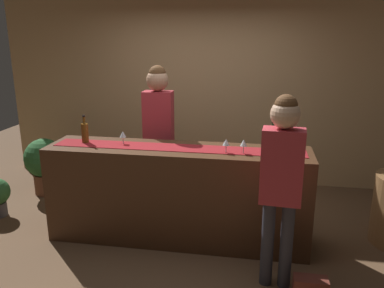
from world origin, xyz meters
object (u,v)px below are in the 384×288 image
bartender (158,123)px  wine_glass_mid_counter (244,143)px  wine_bottle_amber (85,133)px  customer_sipping (282,173)px  wine_bottle_green (272,140)px  wine_glass_near_customer (123,135)px  potted_plant_tall (45,162)px  wine_glass_far_end (226,143)px

bartender → wine_glass_mid_counter: bearing=145.7°
wine_bottle_amber → customer_sipping: size_ratio=0.18×
wine_bottle_amber → wine_glass_mid_counter: size_ratio=2.10×
wine_bottle_green → wine_bottle_amber: (-1.96, -0.05, 0.00)m
wine_bottle_green → wine_glass_near_customer: 1.54m
wine_glass_mid_counter → potted_plant_tall: (-2.74, 1.01, -0.68)m
wine_glass_near_customer → potted_plant_tall: 1.85m
customer_sipping → wine_glass_near_customer: bearing=160.7°
wine_bottle_amber → potted_plant_tall: wine_bottle_amber is taller
wine_bottle_green → customer_sipping: (0.06, -0.74, -0.08)m
bartender → wine_bottle_amber: bearing=38.5°
wine_glass_far_end → potted_plant_tall: size_ratio=0.18×
wine_bottle_amber → wine_glass_near_customer: (0.42, 0.02, -0.01)m
wine_glass_mid_counter → wine_glass_far_end: 0.17m
wine_bottle_green → bartender: bartender is taller
wine_glass_near_customer → wine_glass_far_end: 1.11m
wine_bottle_amber → potted_plant_tall: bearing=139.6°
wine_glass_near_customer → customer_sipping: 1.75m
wine_glass_far_end → wine_glass_mid_counter: bearing=1.1°
wine_glass_far_end → customer_sipping: customer_sipping is taller
wine_bottle_amber → wine_glass_mid_counter: (1.69, -0.11, -0.01)m
wine_glass_mid_counter → bartender: bartender is taller
wine_glass_near_customer → wine_glass_far_end: (1.10, -0.13, 0.00)m
wine_glass_far_end → customer_sipping: (0.51, -0.57, -0.08)m
customer_sipping → potted_plant_tall: 3.51m
wine_bottle_green → bartender: size_ratio=0.17×
wine_bottle_green → wine_glass_far_end: 0.47m
wine_glass_mid_counter → bartender: size_ratio=0.08×
customer_sipping → wine_glass_far_end: bearing=135.7°
wine_bottle_amber → potted_plant_tall: size_ratio=0.39×
wine_glass_far_end → bartender: bearing=141.9°
wine_bottle_green → wine_bottle_amber: bearing=-178.6°
wine_glass_far_end → bartender: size_ratio=0.08×
wine_glass_near_customer → customer_sipping: size_ratio=0.08×
wine_bottle_green → potted_plant_tall: 3.21m
wine_bottle_green → bartender: (-1.30, 0.51, 0.00)m
potted_plant_tall → wine_glass_near_customer: bearing=-30.9°
wine_bottle_amber → bartender: bartender is taller
wine_glass_mid_counter → wine_bottle_green: bearing=29.9°
wine_glass_mid_counter → wine_glass_far_end: (-0.17, -0.00, 0.00)m
bartender → wine_glass_far_end: bearing=140.6°
wine_glass_far_end → customer_sipping: size_ratio=0.08×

